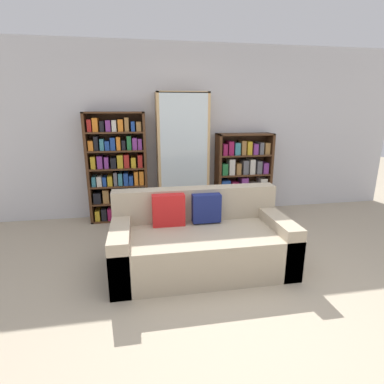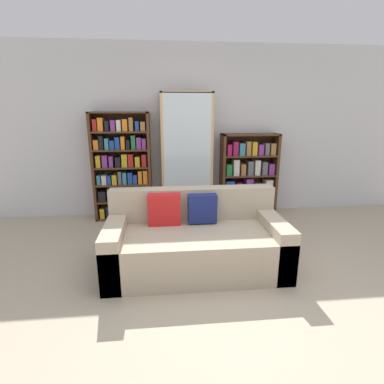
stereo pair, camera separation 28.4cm
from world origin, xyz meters
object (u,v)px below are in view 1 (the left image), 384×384
at_px(bookshelf_left, 118,170).
at_px(bookshelf_right, 243,176).
at_px(couch, 200,242).
at_px(wine_bottle, 230,217).
at_px(display_cabinet, 183,158).

bearing_deg(bookshelf_left, bookshelf_right, 0.01).
xyz_separation_m(couch, bookshelf_right, (1.07, 1.69, 0.33)).
relative_size(bookshelf_left, wine_bottle, 4.71).
bearing_deg(bookshelf_right, bookshelf_left, -179.99).
distance_m(bookshelf_left, display_cabinet, 1.02).
height_order(display_cabinet, bookshelf_right, display_cabinet).
bearing_deg(bookshelf_right, wine_bottle, -123.43).
relative_size(couch, display_cabinet, 0.97).
height_order(bookshelf_left, display_cabinet, display_cabinet).
relative_size(bookshelf_left, bookshelf_right, 1.26).
height_order(bookshelf_left, wine_bottle, bookshelf_left).
relative_size(bookshelf_right, wine_bottle, 3.74).
bearing_deg(wine_bottle, display_cabinet, 137.90).
xyz_separation_m(couch, bookshelf_left, (-0.96, 1.69, 0.51)).
xyz_separation_m(bookshelf_left, bookshelf_right, (2.03, 0.00, -0.18)).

